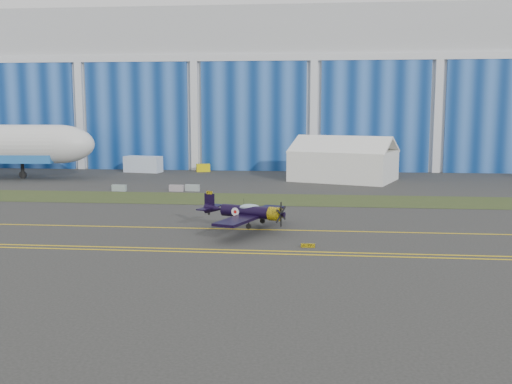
# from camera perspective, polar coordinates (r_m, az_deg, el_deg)

# --- Properties ---
(ground) EXTENTS (260.00, 260.00, 0.00)m
(ground) POSITION_cam_1_polar(r_m,az_deg,el_deg) (65.90, -14.38, -2.32)
(ground) COLOR #353533
(ground) RESTS_ON ground
(grass_median) EXTENTS (260.00, 10.00, 0.02)m
(grass_median) POSITION_cam_1_polar(r_m,az_deg,el_deg) (79.01, -10.90, -0.51)
(grass_median) COLOR #475128
(grass_median) RESTS_ON ground
(hangar) EXTENTS (220.00, 45.70, 30.00)m
(hangar) POSITION_cam_1_polar(r_m,az_deg,el_deg) (134.57, -3.94, 9.44)
(hangar) COLOR silver
(hangar) RESTS_ON ground
(taxiway_centreline) EXTENTS (200.00, 0.20, 0.02)m
(taxiway_centreline) POSITION_cam_1_polar(r_m,az_deg,el_deg) (61.32, -15.98, -3.13)
(taxiway_centreline) COLOR yellow
(taxiway_centreline) RESTS_ON ground
(edge_line_near) EXTENTS (80.00, 0.20, 0.02)m
(edge_line_near) POSITION_cam_1_polar(r_m,az_deg,el_deg) (52.81, -19.80, -5.06)
(edge_line_near) COLOR yellow
(edge_line_near) RESTS_ON ground
(edge_line_far) EXTENTS (80.00, 0.20, 0.02)m
(edge_line_far) POSITION_cam_1_polar(r_m,az_deg,el_deg) (53.69, -19.34, -4.83)
(edge_line_far) COLOR yellow
(edge_line_far) RESTS_ON ground
(guard_board_right) EXTENTS (1.20, 0.15, 0.35)m
(guard_board_right) POSITION_cam_1_polar(r_m,az_deg,el_deg) (50.13, 4.97, -5.10)
(guard_board_right) COLOR yellow
(guard_board_right) RESTS_ON ground
(warbird) EXTENTS (12.67, 13.84, 3.36)m
(warbird) POSITION_cam_1_polar(r_m,az_deg,el_deg) (56.18, -0.93, -1.87)
(warbird) COLOR black
(warbird) RESTS_ON ground
(tent) EXTENTS (18.44, 15.91, 7.22)m
(tent) POSITION_cam_1_polar(r_m,az_deg,el_deg) (96.85, 8.36, 3.23)
(tent) COLOR white
(tent) RESTS_ON ground
(shipping_container) EXTENTS (7.07, 3.93, 2.89)m
(shipping_container) POSITION_cam_1_polar(r_m,az_deg,el_deg) (110.33, -10.70, 2.62)
(shipping_container) COLOR silver
(shipping_container) RESTS_ON ground
(tug) EXTENTS (2.73, 2.14, 1.39)m
(tug) POSITION_cam_1_polar(r_m,az_deg,el_deg) (109.87, -5.05, 2.31)
(tug) COLOR yellow
(tug) RESTS_ON ground
(barrier_a) EXTENTS (2.04, 0.75, 0.90)m
(barrier_a) POSITION_cam_1_polar(r_m,az_deg,el_deg) (85.71, -12.90, 0.37)
(barrier_a) COLOR #889B99
(barrier_a) RESTS_ON ground
(barrier_b) EXTENTS (2.03, 0.69, 0.90)m
(barrier_b) POSITION_cam_1_polar(r_m,az_deg,el_deg) (84.15, -7.59, 0.37)
(barrier_b) COLOR #9A8D94
(barrier_b) RESTS_ON ground
(barrier_c) EXTENTS (2.05, 0.81, 0.90)m
(barrier_c) POSITION_cam_1_polar(r_m,az_deg,el_deg) (84.16, -6.08, 0.40)
(barrier_c) COLOR #8F9B9A
(barrier_c) RESTS_ON ground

